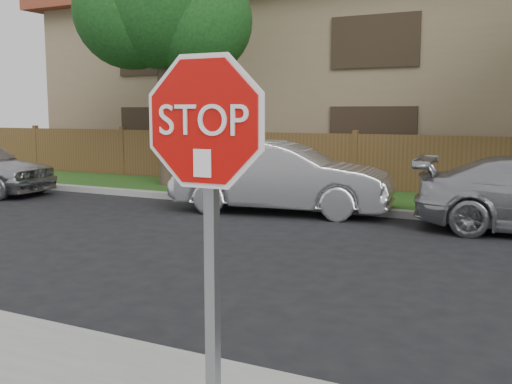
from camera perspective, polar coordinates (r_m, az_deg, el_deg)
The scene contains 5 objects.
far_curb at distance 12.59m, azimuth 22.21°, elevation -2.62°, with size 70.00×0.30×0.15m, color gray.
grass_strip at distance 14.22m, azimuth 22.81°, elevation -1.59°, with size 70.00×3.00×0.12m, color #1E4714.
tree_left at distance 17.30m, azimuth -8.99°, elevation 17.64°, with size 4.80×3.90×7.78m.
stop_sign at distance 3.25m, azimuth -4.70°, elevation 1.05°, with size 1.01×0.13×2.55m.
sedan_left at distance 13.05m, azimuth 2.50°, elevation 1.41°, with size 1.65×4.72×1.56m, color #B5B4B9.
Camera 1 is at (1.03, -4.22, 2.20)m, focal length 42.00 mm.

